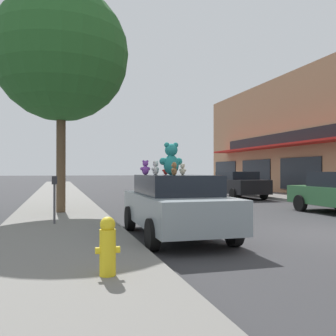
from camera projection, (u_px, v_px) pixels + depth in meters
ground_plane at (330, 235)px, 9.05m from camera, size 260.00×260.00×0.00m
sidewalk_near at (61, 247)px, 7.28m from camera, size 3.00×90.00×0.15m
plush_art_car at (176, 204)px, 8.77m from camera, size 1.99×4.23×1.47m
teddy_bear_giant at (171, 159)px, 9.04m from camera, size 0.58×0.35×0.79m
teddy_bear_cream at (183, 169)px, 8.99m from camera, size 0.17×0.20×0.27m
teddy_bear_purple at (145, 168)px, 9.04m from camera, size 0.27×0.17×0.36m
teddy_bear_white at (156, 168)px, 9.05m from camera, size 0.24×0.22×0.34m
teddy_bear_brown at (174, 169)px, 7.88m from camera, size 0.18×0.20×0.28m
teddy_bear_red at (166, 170)px, 9.58m from camera, size 0.19×0.14×0.26m
parked_car_far_right at (237, 184)px, 21.59m from camera, size 2.04×4.58×1.53m
street_tree at (61, 54)px, 12.86m from camera, size 4.61×4.61×7.75m
fire_hydrant at (108, 246)px, 5.02m from camera, size 0.33×0.22×0.79m
parking_meter at (54, 193)px, 9.99m from camera, size 0.14×0.10×1.27m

